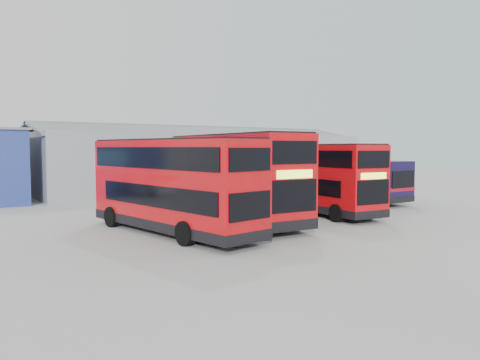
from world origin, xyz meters
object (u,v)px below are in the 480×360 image
double_decker_right (315,179)px  single_decker_blue (340,180)px  maintenance_shed (199,160)px  double_decker_centre (233,178)px  double_decker_left (172,187)px

double_decker_right → single_decker_blue: 7.36m
maintenance_shed → double_decker_right: size_ratio=3.13×
double_decker_right → single_decker_blue: (6.18, 3.97, -0.54)m
double_decker_centre → double_decker_right: size_ratio=1.11×
maintenance_shed → double_decker_centre: maintenance_shed is taller
maintenance_shed → double_decker_right: maintenance_shed is taller
double_decker_centre → single_decker_blue: 12.59m
double_decker_centre → single_decker_blue: double_decker_centre is taller
double_decker_left → double_decker_right: size_ratio=1.05×
maintenance_shed → double_decker_left: size_ratio=2.98×
double_decker_centre → double_decker_right: (5.75, -0.04, -0.24)m
maintenance_shed → single_decker_blue: 15.29m
double_decker_left → single_decker_blue: double_decker_left is taller
double_decker_right → single_decker_blue: bearing=39.4°
maintenance_shed → double_decker_right: bearing=-98.6°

